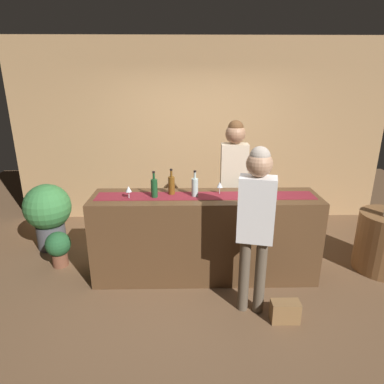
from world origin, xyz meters
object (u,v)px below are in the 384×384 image
Objects in this scene: potted_plant_small at (58,247)px; handbag at (285,311)px; customer_sipping at (256,215)px; wine_bottle_amber at (171,185)px; wine_glass_far_end at (265,190)px; wine_glass_mid_counter at (220,185)px; potted_plant_tall at (48,212)px; wine_bottle_green at (154,188)px; wine_glass_near_customer at (129,189)px; wine_bottle_clear at (195,187)px; bartender at (234,173)px.

potted_plant_small is 2.82m from handbag.
wine_bottle_amber is at bearing 151.81° from customer_sipping.
wine_glass_far_end reaches higher than potted_plant_small.
customer_sipping reaches higher than handbag.
potted_plant_tall is (-2.30, 0.68, -0.59)m from wine_glass_mid_counter.
wine_bottle_amber is at bearing 27.94° from wine_bottle_green.
wine_glass_near_customer is 0.51× the size of handbag.
wine_bottle_clear is 0.18× the size of customer_sipping.
customer_sipping reaches higher than wine_glass_mid_counter.
wine_bottle_green and wine_bottle_clear have the same top height.
potted_plant_tall is 0.65m from potted_plant_small.
wine_bottle_amber is 1.97m from potted_plant_tall.
wine_bottle_green is 2.10× the size of wine_glass_far_end.
wine_glass_near_customer and wine_glass_far_end have the same top height.
potted_plant_small is (-1.72, 0.25, -0.87)m from wine_bottle_clear.
wine_bottle_amber is at bearing 164.26° from wine_bottle_clear.
wine_bottle_clear is 0.78m from wine_glass_far_end.
wine_bottle_green is at bearing 34.54° from bartender.
potted_plant_small is at bearing 173.14° from wine_bottle_amber.
wine_bottle_amber is 2.10× the size of wine_glass_near_customer.
potted_plant_small is at bearing 157.17° from handbag.
customer_sipping reaches higher than potted_plant_small.
customer_sipping is at bearing -25.14° from wine_glass_near_customer.
bartender is at bearing 110.21° from wine_glass_far_end.
wine_bottle_clear is 1.94m from potted_plant_small.
wine_glass_near_customer is 1.43m from customer_sipping.
bartender is (-0.25, 0.68, 0.01)m from wine_glass_far_end.
handbag is at bearing -22.83° from potted_plant_small.
bartender is (0.52, 0.59, -0.00)m from wine_bottle_clear.
wine_bottle_clear is 0.28m from wine_bottle_amber.
wine_bottle_amber reaches higher than wine_glass_near_customer.
wine_bottle_green is 2.10× the size of wine_glass_near_customer.
wine_bottle_amber reaches higher than potted_plant_small.
wine_bottle_amber is 1.78m from handbag.
wine_bottle_green and wine_bottle_amber have the same top height.
customer_sipping is (0.27, -0.75, -0.06)m from wine_glass_mid_counter.
potted_plant_small is at bearing 171.74° from wine_bottle_clear.
wine_bottle_amber is at bearing -6.86° from potted_plant_small.
wine_bottle_green is 1.86m from handbag.
wine_glass_far_end is at bearing 112.47° from bartender.
potted_plant_small is (-2.28, 0.91, -0.80)m from customer_sipping.
wine_glass_near_customer is at bearing 153.84° from handbag.
wine_bottle_clear is at bearing 143.82° from customer_sipping.
potted_plant_tall is at bearing -1.62° from bartender.
wine_bottle_green is at bearing 161.39° from customer_sipping.
wine_glass_near_customer reaches higher than potted_plant_tall.
wine_bottle_green is 1.08× the size of handbag.
wine_glass_mid_counter is 0.51× the size of handbag.
handbag is at bearing -38.91° from wine_bottle_amber.
wine_bottle_green is 0.17× the size of bartender.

